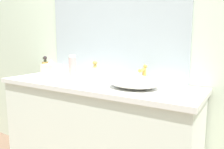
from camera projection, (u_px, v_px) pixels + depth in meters
bathroom_wall_rear at (126, 32)px, 1.81m from camera, size 6.00×0.06×2.60m
vanity_counter at (95, 138)px, 1.75m from camera, size 1.60×0.52×0.91m
wall_mirror_panel at (112, 13)px, 1.82m from camera, size 1.29×0.01×1.09m
sink_basin at (134, 82)px, 1.48m from camera, size 0.36×0.28×0.09m
faucet at (144, 73)px, 1.61m from camera, size 0.03×0.11×0.15m
soap_dispenser at (95, 73)px, 1.68m from camera, size 0.06×0.06×0.17m
lotion_bottle at (45, 67)px, 2.04m from camera, size 0.06×0.06×0.18m
perfume_bottle at (73, 67)px, 1.87m from camera, size 0.06×0.06×0.20m
tissue_box at (51, 70)px, 1.87m from camera, size 0.14×0.14×0.16m
candle_jar at (181, 90)px, 1.32m from camera, size 0.06×0.06×0.05m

